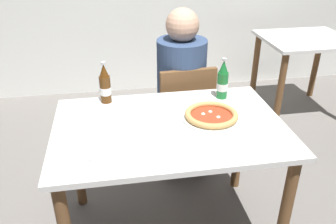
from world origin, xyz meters
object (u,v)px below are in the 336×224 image
Objects in this scene: beer_bottle_left at (223,81)px; napkin_with_cutlery at (78,151)px; dining_table_main at (170,143)px; dining_table_background at (304,54)px; pizza_margherita_near at (211,116)px; chair_behind_table at (183,113)px; beer_bottle_center at (105,86)px; diner_seated at (181,97)px.

beer_bottle_left reaches higher than napkin_with_cutlery.
dining_table_background is (1.53, 1.37, -0.04)m from dining_table_main.
dining_table_main and dining_table_background have the same top height.
napkin_with_cutlery is at bearing -164.45° from pizza_margherita_near.
pizza_margherita_near is (-1.30, -1.35, 0.18)m from dining_table_background.
chair_behind_table is 1.06× the size of dining_table_background.
napkin_with_cutlery is (-0.69, -0.19, -0.02)m from pizza_margherita_near.
beer_bottle_center is (-0.52, -0.28, 0.37)m from chair_behind_table.
diner_seated is (0.20, 0.66, -0.05)m from dining_table_main.
dining_table_background is 1.88m from pizza_margherita_near.
napkin_with_cutlery is (-0.66, -0.78, 0.27)m from chair_behind_table.
dining_table_main is 5.36× the size of napkin_with_cutlery.
pizza_margherita_near reaches higher than napkin_with_cutlery.
dining_table_main is at bearing -45.92° from beer_bottle_center.
napkin_with_cutlery is at bearing -159.80° from dining_table_main.
pizza_margherita_near is 1.38× the size of napkin_with_cutlery.
dining_table_background is (1.32, 0.76, 0.11)m from chair_behind_table.
dining_table_main is 0.27m from pizza_margherita_near.
dining_table_background is at bearing 37.78° from napkin_with_cutlery.
beer_bottle_center is 0.53m from napkin_with_cutlery.
pizza_margherita_near is at bearing 5.68° from dining_table_main.
beer_bottle_left is at bearing -66.59° from diner_seated.
chair_behind_table reaches higher than dining_table_background.
napkin_with_cutlery is (-0.46, -0.17, 0.12)m from dining_table_main.
beer_bottle_left is 1.00× the size of beer_bottle_center.
dining_table_main is 1.50× the size of dining_table_background.
diner_seated is at bearing 32.49° from beer_bottle_center.
diner_seated is at bearing 51.63° from napkin_with_cutlery.
beer_bottle_center is (-0.55, 0.31, 0.08)m from pizza_margherita_near.
diner_seated reaches higher than chair_behind_table.
chair_behind_table is at bearing 115.70° from beer_bottle_left.
diner_seated reaches higher than pizza_margherita_near.
diner_seated is at bearing 113.41° from beer_bottle_left.
chair_behind_table is 0.70× the size of diner_seated.
beer_bottle_left reaches higher than dining_table_background.
beer_bottle_left is 0.94m from napkin_with_cutlery.
dining_table_main is at bearing -138.10° from dining_table_background.
beer_bottle_center reaches higher than dining_table_background.
napkin_with_cutlery reaches higher than dining_table_main.
dining_table_background is (1.33, 0.71, 0.01)m from diner_seated.
chair_behind_table is 0.70m from beer_bottle_center.
beer_bottle_left is 1.10× the size of napkin_with_cutlery.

